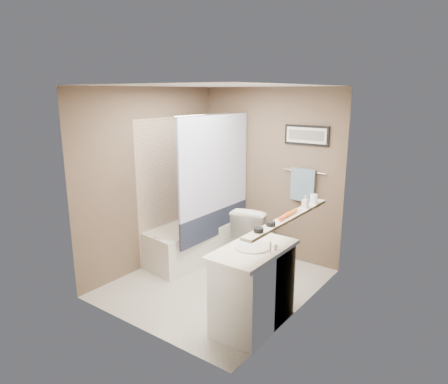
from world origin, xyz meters
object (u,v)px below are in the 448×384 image
Objects in this scene: candle_bowl_near at (259,230)px; glass_jar at (314,199)px; hair_brush_front at (284,216)px; hair_brush_back at (292,213)px; soap_bottle at (305,202)px; bathtub at (195,241)px; vanity at (253,289)px; toilet at (256,233)px; candle_bowl_far at (271,224)px.

glass_jar is at bearing 90.00° from candle_bowl_near.
hair_brush_back is (0.00, 0.16, 0.00)m from hair_brush_front.
soap_bottle reaches higher than candle_bowl_near.
bathtub is 1.88m from vanity.
glass_jar reaches higher than toilet.
candle_bowl_far is (1.79, -0.99, 0.89)m from bathtub.
toilet is 1.60m from vanity.
bathtub is at bearing 145.98° from candle_bowl_near.
glass_jar is (0.00, 0.54, 0.03)m from hair_brush_back.
candle_bowl_near is (1.00, -1.60, 0.72)m from toilet.
hair_brush_front is 0.48m from soap_bottle.
toilet is at bearing 125.82° from candle_bowl_far.
hair_brush_front is 1.63× the size of soap_bottle.
toilet is 9.22× the size of candle_bowl_near.
glass_jar is at bearing 90.00° from hair_brush_front.
toilet is 1.56m from hair_brush_back.
vanity is at bearing -104.19° from soap_bottle.
candle_bowl_near reaches higher than toilet.
hair_brush_back is (1.79, -0.56, 0.89)m from bathtub.
candle_bowl_far is (0.00, 0.22, 0.00)m from candle_bowl_near.
candle_bowl_near is 0.67× the size of soap_bottle.
vanity is 9.00× the size of glass_jar.
soap_bottle reaches higher than vanity.
glass_jar reaches higher than bathtub.
candle_bowl_far is 0.67× the size of soap_bottle.
hair_brush_back is at bearing -90.00° from glass_jar.
soap_bottle is (0.19, 0.73, 0.78)m from vanity.
candle_bowl_far reaches higher than bathtub.
bathtub is 2.22m from candle_bowl_far.
bathtub is 2.33m from candle_bowl_near.
hair_brush_front is at bearing -90.00° from hair_brush_back.
hair_brush_front is 1.00× the size of hair_brush_back.
hair_brush_back reaches higher than bathtub.
hair_brush_front is (0.00, 0.27, 0.00)m from candle_bowl_far.
vanity is at bearing -100.95° from glass_jar.
toilet is at bearing 147.36° from soap_bottle.
hair_brush_back is at bearing 90.00° from candle_bowl_near.
hair_brush_front is at bearing 90.00° from candle_bowl_far.
bathtub is at bearing 172.26° from soap_bottle.
candle_bowl_far is 0.41× the size of hair_brush_back.
bathtub is 0.89m from toilet.
glass_jar is (0.00, 0.70, 0.03)m from hair_brush_front.
soap_bottle is (0.00, 0.75, 0.05)m from candle_bowl_far.
bathtub is at bearing 179.42° from glass_jar.
candle_bowl_far is 0.41× the size of hair_brush_front.
hair_brush_front and hair_brush_back have the same top height.
candle_bowl_near is 0.41× the size of hair_brush_back.
vanity is 0.86m from hair_brush_back.
vanity is 0.79m from candle_bowl_near.
vanity is (1.60, -0.97, 0.15)m from bathtub.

